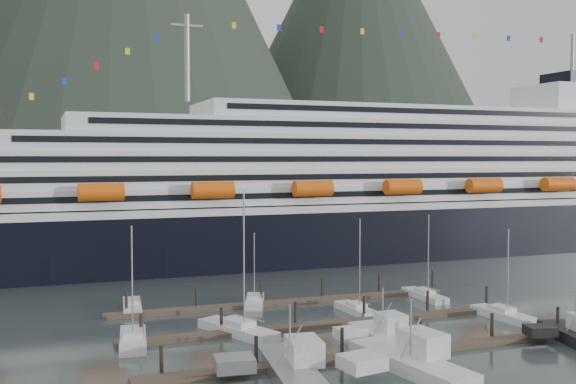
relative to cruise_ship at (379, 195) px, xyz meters
The scene contains 17 objects.
ground 63.76m from the cruise_ship, 118.66° to the right, with size 1600.00×1600.00×0.00m, color #3F4A4B.
mountains 555.11m from the cruise_ship, 87.59° to the left, with size 870.00×440.00×420.00m.
cruise_ship is the anchor object (origin of this frame).
dock_near 74.63m from the cruise_ship, 118.31° to the right, with size 48.18×2.28×3.20m.
dock_mid 63.65m from the cruise_ship, 123.96° to the right, with size 48.18×2.28×3.20m.
dock_far 53.59m from the cruise_ship, 131.95° to the right, with size 48.18×2.28×3.20m.
sailboat_a 77.94m from the cruise_ship, 137.73° to the right, with size 3.90×9.68×13.34m.
sailboat_b 69.78m from the cruise_ship, 131.24° to the right, with size 7.19×11.34×16.84m.
sailboat_c 56.08m from the cruise_ship, 120.94° to the right, with size 2.67×8.37×12.61m.
sailboat_e 66.16m from the cruise_ship, 147.54° to the right, with size 3.21×9.00×11.48m.
sailboat_f 55.46m from the cruise_ship, 135.92° to the right, with size 4.93×8.38×10.26m.
sailboat_g 46.54m from the cruise_ship, 109.78° to the right, with size 2.30×9.25×12.35m.
sailboat_h 58.49m from the cruise_ship, 102.61° to the right, with size 3.40×9.11×11.67m.
trawler_a 82.15m from the cruise_ship, 123.73° to the right, with size 9.96×13.72×7.37m.
trawler_b 69.40m from the cruise_ship, 117.71° to the right, with size 7.79×10.23×6.58m.
trawler_c 78.57m from the cruise_ship, 115.90° to the right, with size 10.82×15.15×7.54m.
trawler_d 69.50m from the cruise_ship, 100.20° to the right, with size 8.33×11.01×6.26m.
Camera 1 is at (-36.08, -69.20, 20.05)m, focal length 42.00 mm.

